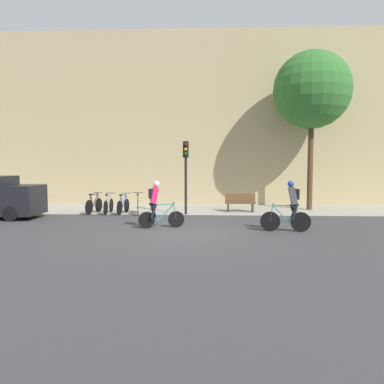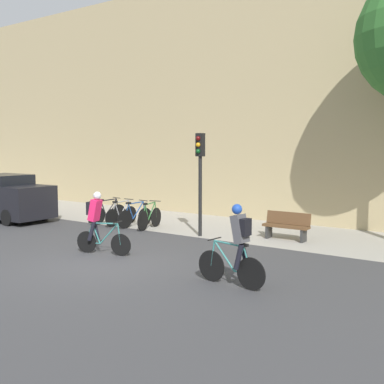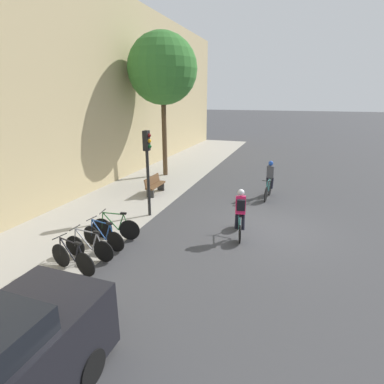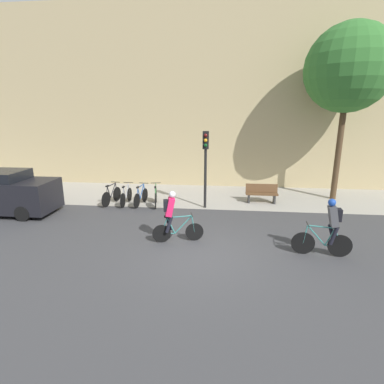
{
  "view_description": "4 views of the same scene",
  "coord_description": "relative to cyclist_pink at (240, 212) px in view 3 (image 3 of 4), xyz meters",
  "views": [
    {
      "loc": [
        0.93,
        -12.68,
        2.36
      ],
      "look_at": [
        0.21,
        2.16,
        1.25
      ],
      "focal_mm": 35.0,
      "sensor_mm": 36.0,
      "label": 1
    },
    {
      "loc": [
        8.77,
        -8.33,
        3.01
      ],
      "look_at": [
        0.37,
        3.48,
        1.61
      ],
      "focal_mm": 45.0,
      "sensor_mm": 36.0,
      "label": 2
    },
    {
      "loc": [
        -10.4,
        -0.64,
        4.65
      ],
      "look_at": [
        0.81,
        3.28,
        0.85
      ],
      "focal_mm": 28.0,
      "sensor_mm": 36.0,
      "label": 3
    },
    {
      "loc": [
        0.58,
        -8.22,
        4.18
      ],
      "look_at": [
        -0.51,
        2.01,
        1.45
      ],
      "focal_mm": 28.0,
      "sensor_mm": 36.0,
      "label": 4
    }
  ],
  "objects": [
    {
      "name": "ground",
      "position": [
        1.05,
        -0.92,
        -0.95
      ],
      "size": [
        200.0,
        200.0,
        0.0
      ],
      "primitive_type": "plane",
      "color": "#3D3D3F"
    },
    {
      "name": "kerb_strip",
      "position": [
        1.05,
        5.83,
        -0.94
      ],
      "size": [
        44.0,
        4.5,
        0.01
      ],
      "primitive_type": "cube",
      "color": "#A39E93",
      "rests_on": "ground"
    },
    {
      "name": "building_facade",
      "position": [
        1.05,
        8.38,
        4.06
      ],
      "size": [
        44.0,
        0.6,
        10.02
      ],
      "primitive_type": "cube",
      "color": "tan",
      "rests_on": "ground"
    },
    {
      "name": "cyclist_pink",
      "position": [
        0.0,
        0.0,
        0.0
      ],
      "size": [
        1.67,
        0.6,
        1.75
      ],
      "color": "black",
      "rests_on": "ground"
    },
    {
      "name": "cyclist_grey",
      "position": [
        4.79,
        -0.52,
        -0.0
      ],
      "size": [
        1.74,
        0.47,
        1.79
      ],
      "color": "black",
      "rests_on": "ground"
    },
    {
      "name": "parked_bike_0",
      "position": [
        -3.57,
        3.94,
        -0.54
      ],
      "size": [
        0.46,
        1.67,
        0.98
      ],
      "color": "black",
      "rests_on": "ground"
    },
    {
      "name": "parked_bike_1",
      "position": [
        -2.86,
        3.94,
        -0.55
      ],
      "size": [
        0.46,
        1.68,
        0.97
      ],
      "color": "black",
      "rests_on": "ground"
    },
    {
      "name": "parked_bike_2",
      "position": [
        -2.16,
        3.94,
        -0.55
      ],
      "size": [
        0.46,
        1.64,
        0.97
      ],
      "color": "black",
      "rests_on": "ground"
    },
    {
      "name": "parked_bike_3",
      "position": [
        -1.45,
        3.94,
        -0.53
      ],
      "size": [
        0.48,
        1.66,
        0.99
      ],
      "color": "black",
      "rests_on": "ground"
    },
    {
      "name": "traffic_light_pole",
      "position": [
        0.84,
        3.83,
        1.43
      ],
      "size": [
        0.26,
        0.3,
        3.42
      ],
      "color": "black",
      "rests_on": "ground"
    },
    {
      "name": "bench",
      "position": [
        3.48,
        4.9,
        -0.48
      ],
      "size": [
        1.5,
        0.44,
        0.89
      ],
      "color": "brown",
      "rests_on": "ground"
    },
    {
      "name": "street_tree_0",
      "position": [
        7.14,
        5.96,
        5.15
      ],
      "size": [
        3.92,
        3.92,
        8.08
      ],
      "color": "#4C3823",
      "rests_on": "ground"
    }
  ]
}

